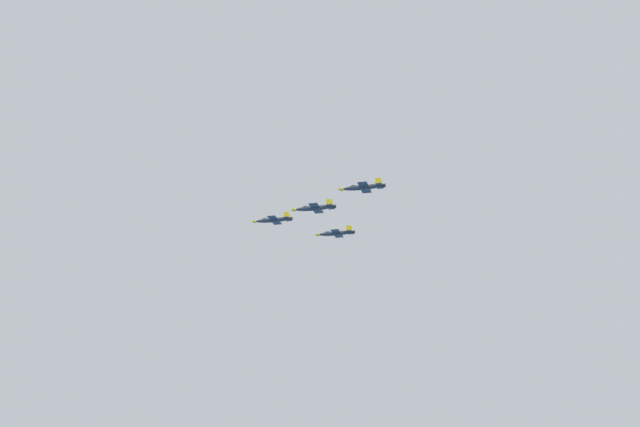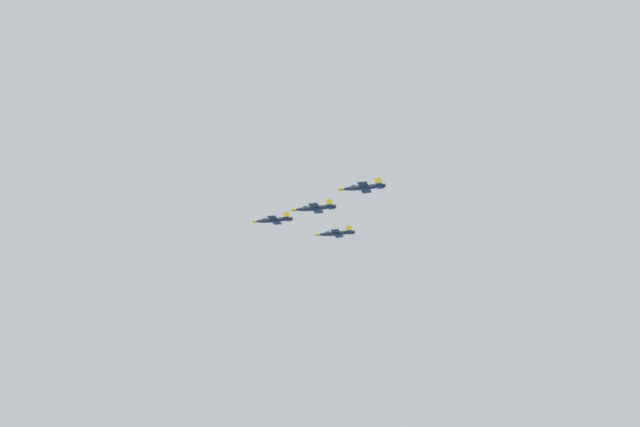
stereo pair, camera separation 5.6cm
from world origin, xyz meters
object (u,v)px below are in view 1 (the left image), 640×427
object	(u,v)px
jet_lead	(273,220)
jet_right_wingman	(335,233)
jet_left_wingman	(314,208)
jet_left_outer	(362,187)

from	to	relation	value
jet_lead	jet_right_wingman	xyz separation A→B (m)	(25.51, -1.51, -1.11)
jet_left_wingman	jet_right_wingman	xyz separation A→B (m)	(22.89, 23.91, 2.12)
jet_lead	jet_left_wingman	world-z (taller)	jet_lead
jet_lead	jet_left_outer	distance (m)	51.28
jet_lead	jet_right_wingman	bearing A→B (deg)	-139.75
jet_lead	jet_left_wingman	distance (m)	25.75
jet_lead	jet_right_wingman	distance (m)	25.57
jet_lead	jet_left_wingman	bearing A→B (deg)	139.52
jet_lead	jet_left_outer	xyz separation A→B (m)	(5.24, -50.83, -4.23)
jet_right_wingman	jet_left_outer	distance (m)	53.41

